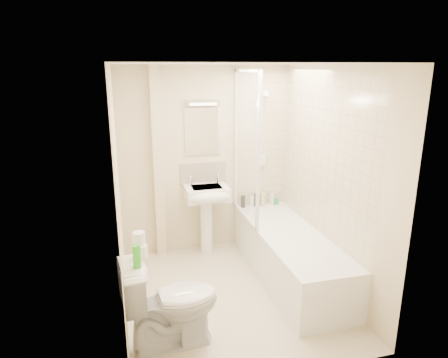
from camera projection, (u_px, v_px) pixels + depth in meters
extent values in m
plane|color=beige|center=(231.00, 294.00, 4.32)|extent=(2.50, 2.50, 0.00)
cube|color=beige|center=(206.00, 161.00, 5.15)|extent=(2.20, 0.02, 2.40)
cube|color=beige|center=(119.00, 197.00, 3.72)|extent=(0.02, 2.50, 2.40)
cube|color=beige|center=(331.00, 181.00, 4.26)|extent=(0.02, 2.50, 2.40)
cube|color=white|center=(233.00, 64.00, 3.66)|extent=(2.20, 2.50, 0.02)
cube|color=beige|center=(261.00, 141.00, 5.26)|extent=(0.70, 0.01, 1.75)
cube|color=beige|center=(322.00, 156.00, 4.38)|extent=(0.01, 2.10, 1.75)
cube|color=beige|center=(158.00, 165.00, 4.95)|extent=(0.12, 0.12, 2.40)
cube|color=beige|center=(203.00, 174.00, 5.18)|extent=(0.60, 0.02, 0.30)
cube|color=white|center=(203.00, 132.00, 5.03)|extent=(0.46, 0.01, 0.60)
cube|color=silver|center=(203.00, 102.00, 4.91)|extent=(0.42, 0.07, 0.07)
cube|color=white|center=(289.00, 255.00, 4.61)|extent=(0.70, 2.10, 0.55)
cube|color=white|center=(290.00, 237.00, 4.55)|extent=(0.56, 1.96, 0.05)
cube|color=white|center=(246.00, 147.00, 4.76)|extent=(0.01, 0.90, 1.80)
cube|color=white|center=(236.00, 141.00, 5.16)|extent=(0.04, 0.04, 1.80)
cube|color=white|center=(259.00, 155.00, 4.34)|extent=(0.04, 0.04, 1.80)
cube|color=white|center=(247.00, 71.00, 4.52)|extent=(0.04, 0.90, 0.04)
cube|color=white|center=(245.00, 216.00, 5.00)|extent=(0.04, 0.90, 0.03)
cylinder|color=white|center=(262.00, 132.00, 5.21)|extent=(0.02, 0.02, 0.90)
cylinder|color=white|center=(261.00, 165.00, 5.33)|extent=(0.05, 0.05, 0.02)
cylinder|color=white|center=(263.00, 97.00, 5.08)|extent=(0.05, 0.05, 0.02)
cylinder|color=white|center=(265.00, 95.00, 5.02)|extent=(0.08, 0.11, 0.11)
cube|color=white|center=(261.00, 160.00, 5.31)|extent=(0.10, 0.05, 0.14)
cylinder|color=white|center=(261.00, 128.00, 5.17)|extent=(0.01, 0.13, 0.84)
cylinder|color=white|center=(207.00, 226.00, 5.21)|extent=(0.16, 0.16, 0.73)
cube|color=white|center=(207.00, 193.00, 5.06)|extent=(0.54, 0.41, 0.17)
ellipsoid|color=white|center=(210.00, 197.00, 4.90)|extent=(0.54, 0.23, 0.17)
cube|color=silver|center=(207.00, 188.00, 5.04)|extent=(0.37, 0.27, 0.04)
cylinder|color=white|center=(191.00, 181.00, 5.08)|extent=(0.03, 0.03, 0.10)
cylinder|color=white|center=(218.00, 179.00, 5.17)|extent=(0.03, 0.03, 0.10)
sphere|color=white|center=(191.00, 177.00, 5.07)|extent=(0.04, 0.04, 0.04)
sphere|color=white|center=(218.00, 175.00, 5.15)|extent=(0.04, 0.04, 0.04)
cylinder|color=black|center=(243.00, 202.00, 5.34)|extent=(0.06, 0.06, 0.16)
cylinder|color=white|center=(252.00, 202.00, 5.37)|extent=(0.06, 0.06, 0.14)
cylinder|color=black|center=(256.00, 200.00, 5.38)|extent=(0.06, 0.06, 0.18)
cylinder|color=navy|center=(262.00, 201.00, 5.41)|extent=(0.05, 0.05, 0.12)
cylinder|color=beige|center=(263.00, 199.00, 5.41)|extent=(0.07, 0.07, 0.17)
cylinder|color=silver|center=(272.00, 199.00, 5.44)|extent=(0.06, 0.06, 0.16)
cylinder|color=green|center=(276.00, 201.00, 5.47)|extent=(0.06, 0.06, 0.09)
imported|color=white|center=(171.00, 302.00, 3.44)|extent=(0.64, 0.92, 0.83)
cylinder|color=white|center=(141.00, 251.00, 3.33)|extent=(0.11, 0.11, 0.11)
cylinder|color=white|center=(139.00, 238.00, 3.32)|extent=(0.10, 0.10, 0.11)
cylinder|color=green|center=(137.00, 256.00, 3.15)|extent=(0.06, 0.06, 0.19)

